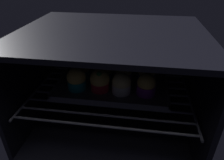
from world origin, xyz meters
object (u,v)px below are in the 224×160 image
muffin_row0_col2 (121,84)px  muffin_row1_col3 (147,73)px  baking_tray (112,86)px  muffin_row1_col1 (104,70)px  muffin_row1_col2 (124,73)px  muffin_row0_col0 (76,79)px  muffin_row0_col3 (146,85)px  muffin_row1_col0 (82,69)px  muffin_row0_col1 (100,81)px

muffin_row0_col2 → muffin_row1_col3: size_ratio=0.91×
baking_tray → muffin_row1_col1: (-3.76, 4.27, 4.03)cm
muffin_row0_col2 → muffin_row1_col1: size_ratio=0.94×
muffin_row0_col2 → muffin_row1_col2: (-0.10, 8.31, -0.06)cm
baking_tray → muffin_row1_col2: size_ratio=5.37×
muffin_row0_col0 → muffin_row0_col2: bearing=-0.3°
muffin_row1_col3 → baking_tray: bearing=-160.7°
muffin_row0_col3 → muffin_row1_col0: size_ratio=1.01×
muffin_row1_col1 → muffin_row0_col3: bearing=-27.6°
muffin_row0_col0 → muffin_row1_col1: 11.66cm
muffin_row0_col3 → muffin_row1_col1: 17.88cm
muffin_row1_col0 → muffin_row0_col2: bearing=-28.5°
muffin_row0_col2 → muffin_row1_col3: 11.94cm
muffin_row0_col0 → muffin_row1_col2: bearing=27.9°
muffin_row0_col0 → muffin_row1_col3: size_ratio=0.99×
muffin_row0_col0 → muffin_row0_col1: same height
muffin_row0_col2 → muffin_row1_col2: bearing=90.7°
muffin_row0_col0 → muffin_row1_col2: (15.49, 8.22, -0.51)cm
muffin_row1_col0 → muffin_row0_col1: bearing=-43.7°
muffin_row0_col0 → muffin_row1_col2: muffin_row0_col0 is taller
muffin_row1_col2 → muffin_row1_col3: size_ratio=0.93×
muffin_row0_col2 → muffin_row0_col3: bearing=2.0°
muffin_row1_col0 → muffin_row1_col2: 15.84cm
muffin_row1_col2 → muffin_row1_col3: muffin_row1_col3 is taller
muffin_row0_col0 → muffin_row0_col3: bearing=0.5°
muffin_row0_col1 → muffin_row1_col1: bearing=90.9°
muffin_row1_col2 → muffin_row1_col3: bearing=1.6°
muffin_row0_col3 → muffin_row1_col1: (-15.85, 8.28, 0.13)cm
muffin_row0_col2 → muffin_row1_col2: same height
muffin_row0_col0 → muffin_row1_col3: 25.37cm
baking_tray → muffin_row1_col3: size_ratio=4.96×
muffin_row1_col0 → muffin_row1_col1: size_ratio=0.95×
muffin_row0_col3 → muffin_row1_col2: same height
muffin_row1_col0 → muffin_row1_col3: bearing=-0.2°
muffin_row0_col2 → muffin_row0_col3: size_ratio=0.98×
muffin_row1_col2 → muffin_row1_col3: 8.45cm
muffin_row0_col1 → muffin_row1_col0: bearing=136.3°
muffin_row0_col0 → muffin_row1_col1: size_ratio=1.02×
muffin_row0_col3 → muffin_row1_col0: bearing=161.0°
muffin_row0_col3 → muffin_row0_col2: bearing=-178.0°
muffin_row1_col0 → muffin_row1_col2: (15.84, -0.33, -0.12)cm
muffin_row0_col1 → muffin_row1_col3: muffin_row1_col3 is taller
muffin_row1_col1 → muffin_row1_col2: (7.49, -0.26, -0.28)cm
muffin_row0_col1 → muffin_row0_col2: 7.49cm
baking_tray → muffin_row1_col0: (-12.11, 4.34, 3.86)cm
muffin_row1_col0 → muffin_row1_col3: size_ratio=0.92×
muffin_row1_col0 → muffin_row0_col3: bearing=-19.0°
muffin_row0_col3 → muffin_row1_col1: bearing=152.4°
muffin_row1_col1 → muffin_row1_col2: 7.50cm
muffin_row0_col1 → muffin_row1_col0: muffin_row0_col1 is taller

